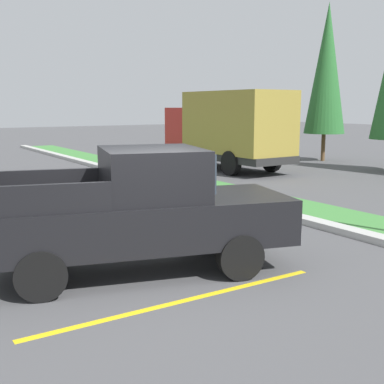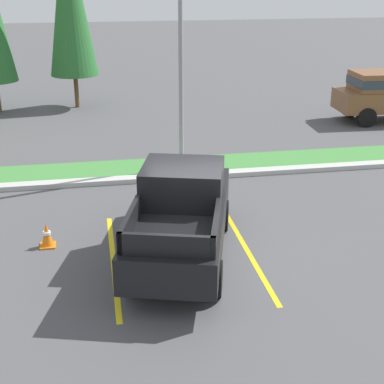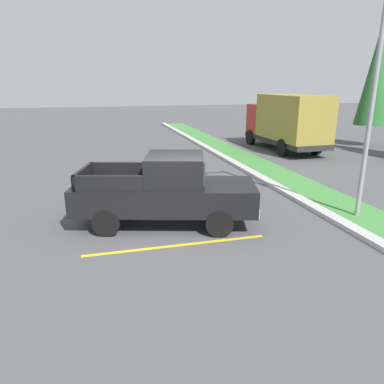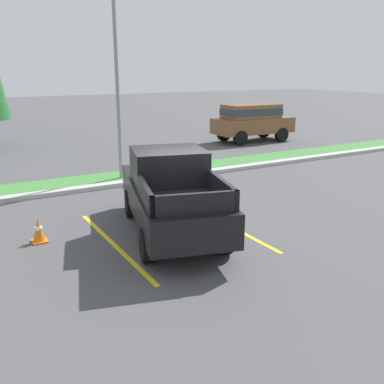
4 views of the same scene
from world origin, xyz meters
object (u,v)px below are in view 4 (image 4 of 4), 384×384
at_px(suv_distant, 252,120).
at_px(street_light, 118,63).
at_px(traffic_cone, 39,231).
at_px(pickup_truck_main, 171,193).

height_order(suv_distant, street_light, street_light).
distance_m(street_light, traffic_cone, 7.33).
height_order(suv_distant, traffic_cone, suv_distant).
relative_size(street_light, traffic_cone, 12.21).
height_order(pickup_truck_main, street_light, street_light).
bearing_deg(street_light, suv_distant, 26.20).
height_order(pickup_truck_main, traffic_cone, pickup_truck_main).
bearing_deg(traffic_cone, pickup_truck_main, -18.33).
bearing_deg(traffic_cone, suv_distant, 34.76).
bearing_deg(pickup_truck_main, street_light, 80.73).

